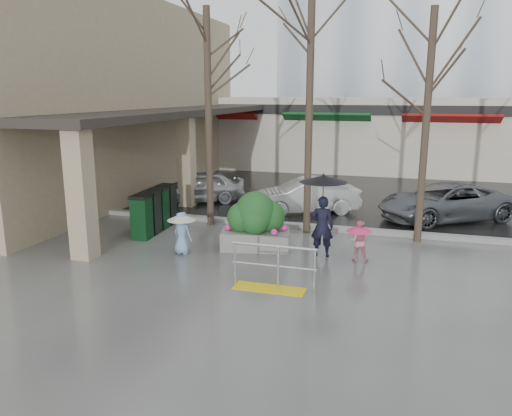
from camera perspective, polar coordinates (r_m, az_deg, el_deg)
The scene contains 20 objects.
ground at distance 12.62m, azimuth -2.77°, elevation -6.62°, with size 120.00×120.00×0.00m, color #51514F.
street_asphalt at distance 33.71m, azimuth 9.77°, elevation 5.59°, with size 120.00×36.00×0.01m, color black.
curb at distance 16.26m, azimuth 1.90°, elevation -1.83°, with size 120.00×0.30×0.15m, color gray.
near_building at distance 23.18m, azimuth -17.81°, elevation 11.81°, with size 6.00×18.00×8.00m, color tan.
canopy_slab at distance 21.13m, azimuth -8.09°, elevation 11.21°, with size 2.80×18.00×0.25m, color #2D2823.
pillar_front at distance 13.52m, azimuth -19.38°, elevation 1.67°, with size 0.55×0.55×3.50m, color tan.
pillar_back at distance 19.09m, azimuth -7.94°, elevation 5.39°, with size 0.55×0.55×3.50m, color tan.
storefront_row at distance 29.32m, azimuth 12.86°, elevation 8.33°, with size 34.00×6.74×4.00m.
handrail at distance 11.04m, azimuth 1.85°, elevation -7.47°, with size 1.90×0.50×1.03m.
tree_west at distance 15.99m, azimuth -5.57°, elevation 15.98°, with size 3.20×3.20×6.80m.
tree_midwest at distance 15.10m, azimuth 6.25°, elevation 16.72°, with size 3.20×3.20×7.00m.
tree_mideast at distance 14.83m, azimuth 19.28°, elevation 14.71°, with size 3.20×3.20×6.50m.
woman at distance 13.09m, azimuth 7.63°, elevation 0.19°, with size 1.25×1.25×2.22m.
child_pink at distance 13.04m, azimuth 11.68°, elevation -3.33°, with size 0.67×0.67×1.08m.
child_blue at distance 13.49m, azimuth -8.47°, elevation -2.27°, with size 0.77×0.77×1.16m.
planter at distance 13.76m, azimuth -0.02°, elevation -1.55°, with size 2.01×1.30×1.62m.
news_boxes at distance 15.90m, azimuth -11.47°, elevation -0.26°, with size 0.64×2.39×1.32m.
car_a at distance 19.83m, azimuth -6.75°, elevation 2.43°, with size 1.49×3.70×1.26m, color #9E9FA2.
car_b at distance 18.01m, azimuth 5.66°, elevation 1.38°, with size 1.33×3.82×1.26m, color silver.
car_c at distance 18.11m, azimuth 20.75°, elevation 0.66°, with size 2.09×4.53×1.26m, color slate.
Camera 1 is at (3.98, -11.21, 4.23)m, focal length 35.00 mm.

